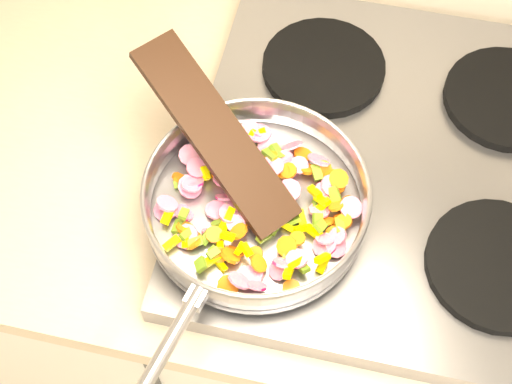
# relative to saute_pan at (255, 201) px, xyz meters

# --- Properties ---
(cooktop) EXTENTS (0.60, 0.60, 0.04)m
(cooktop) POSITION_rel_saute_pan_xyz_m (0.19, 0.14, -0.07)
(cooktop) COLOR #939399
(cooktop) RESTS_ON counter_top
(grate_fl) EXTENTS (0.19, 0.19, 0.02)m
(grate_fl) POSITION_rel_saute_pan_xyz_m (0.05, -0.00, -0.04)
(grate_fl) COLOR black
(grate_fl) RESTS_ON cooktop
(grate_fr) EXTENTS (0.19, 0.19, 0.02)m
(grate_fr) POSITION_rel_saute_pan_xyz_m (0.33, -0.00, -0.04)
(grate_fr) COLOR black
(grate_fr) RESTS_ON cooktop
(grate_bl) EXTENTS (0.19, 0.19, 0.02)m
(grate_bl) POSITION_rel_saute_pan_xyz_m (0.05, 0.28, -0.04)
(grate_bl) COLOR black
(grate_bl) RESTS_ON cooktop
(grate_br) EXTENTS (0.19, 0.19, 0.02)m
(grate_br) POSITION_rel_saute_pan_xyz_m (0.33, 0.28, -0.04)
(grate_br) COLOR black
(grate_br) RESTS_ON cooktop
(saute_pan) EXTENTS (0.34, 0.50, 0.06)m
(saute_pan) POSITION_rel_saute_pan_xyz_m (0.00, 0.00, 0.00)
(saute_pan) COLOR #9E9EA5
(saute_pan) RESTS_ON grate_fl
(vegetable_heap) EXTENTS (0.28, 0.28, 0.05)m
(vegetable_heap) POSITION_rel_saute_pan_xyz_m (0.00, 0.00, -0.01)
(vegetable_heap) COLOR #DF156A
(vegetable_heap) RESTS_ON saute_pan
(wooden_spatula) EXTENTS (0.27, 0.24, 0.11)m
(wooden_spatula) POSITION_rel_saute_pan_xyz_m (-0.07, 0.06, 0.04)
(wooden_spatula) COLOR black
(wooden_spatula) RESTS_ON saute_pan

